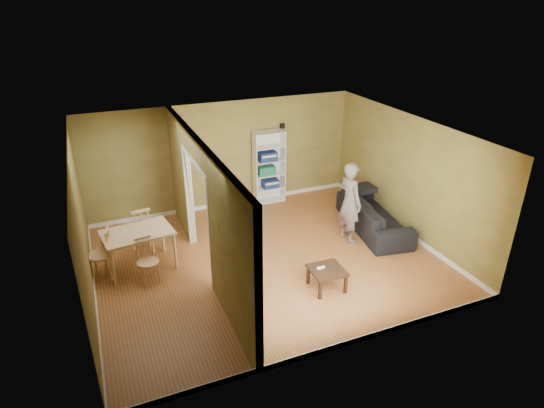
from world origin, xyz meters
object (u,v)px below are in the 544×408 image
at_px(dining_table, 137,235).
at_px(chair_left, 100,253).
at_px(coffee_table, 327,272).
at_px(bookshelf, 268,167).
at_px(person, 350,196).
at_px(chair_far, 141,229).
at_px(chair_near, 148,261).
at_px(sofa, 374,211).

xyz_separation_m(dining_table, chair_left, (-0.69, -0.04, -0.21)).
bearing_deg(coffee_table, chair_left, 152.38).
xyz_separation_m(bookshelf, dining_table, (-3.45, -1.95, -0.20)).
distance_m(person, coffee_table, 2.04).
bearing_deg(chair_far, coffee_table, 132.70).
height_order(coffee_table, chair_left, chair_left).
bearing_deg(chair_far, person, 159.19).
height_order(dining_table, chair_near, chair_near).
xyz_separation_m(sofa, coffee_table, (-2.07, -1.61, -0.11)).
bearing_deg(chair_near, bookshelf, 25.75).
height_order(chair_left, chair_far, chair_far).
height_order(coffee_table, chair_far, chair_far).
bearing_deg(dining_table, chair_left, -176.55).
height_order(sofa, chair_near, sofa).
bearing_deg(chair_near, coffee_table, -37.02).
bearing_deg(coffee_table, sofa, 37.88).
bearing_deg(chair_left, bookshelf, 127.67).
xyz_separation_m(chair_left, chair_near, (0.77, -0.48, -0.07)).
bearing_deg(bookshelf, coffee_table, -96.66).
bearing_deg(person, dining_table, 76.74).
xyz_separation_m(person, coffee_table, (-1.29, -1.42, -0.69)).
bearing_deg(chair_left, dining_table, 105.38).
xyz_separation_m(dining_table, chair_far, (0.13, 0.60, -0.19)).
relative_size(sofa, dining_table, 1.85).
relative_size(chair_left, chair_far, 0.96).
bearing_deg(bookshelf, sofa, -55.14).
distance_m(coffee_table, dining_table, 3.60).
height_order(bookshelf, dining_table, bookshelf).
height_order(person, coffee_table, person).
bearing_deg(person, coffee_table, 131.82).
relative_size(dining_table, chair_left, 1.27).
bearing_deg(person, chair_near, 83.75).
relative_size(sofa, chair_far, 2.26).
distance_m(person, chair_near, 4.24).
bearing_deg(coffee_table, chair_near, 153.63).
distance_m(sofa, chair_near, 4.98).
relative_size(bookshelf, chair_left, 1.84).
xyz_separation_m(bookshelf, chair_left, (-4.14, -1.99, -0.42)).
distance_m(bookshelf, dining_table, 3.97).
height_order(person, chair_far, person).
bearing_deg(chair_far, chair_left, 32.48).
bearing_deg(bookshelf, chair_left, -154.26).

